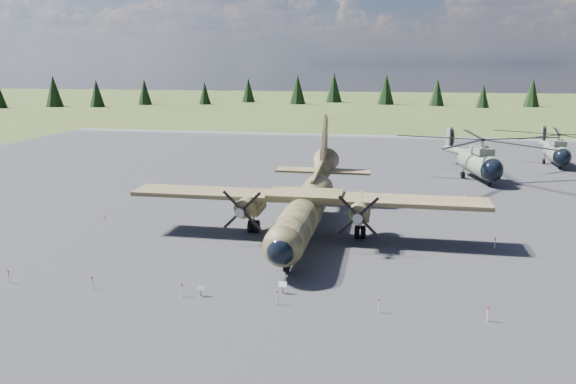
# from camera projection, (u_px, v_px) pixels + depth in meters

# --- Properties ---
(ground) EXTENTS (500.00, 500.00, 0.00)m
(ground) POSITION_uv_depth(u_px,v_px,m) (287.00, 236.00, 46.81)
(ground) COLOR #4A5525
(ground) RESTS_ON ground
(apron) EXTENTS (120.00, 120.00, 0.04)m
(apron) POSITION_uv_depth(u_px,v_px,m) (306.00, 207.00, 56.38)
(apron) COLOR slate
(apron) RESTS_ON ground
(transport_plane) EXTENTS (29.02, 26.44, 9.61)m
(transport_plane) POSITION_uv_depth(u_px,v_px,m) (307.00, 202.00, 46.92)
(transport_plane) COLOR #363A1F
(transport_plane) RESTS_ON ground
(helicopter_near) EXTENTS (24.89, 26.28, 5.27)m
(helicopter_near) POSITION_uv_depth(u_px,v_px,m) (480.00, 150.00, 68.39)
(helicopter_near) COLOR gray
(helicopter_near) RESTS_ON ground
(helicopter_mid) EXTENTS (18.85, 21.71, 4.60)m
(helicopter_mid) POSITION_uv_depth(u_px,v_px,m) (557.00, 143.00, 78.35)
(helicopter_mid) COLOR gray
(helicopter_mid) RESTS_ON ground
(info_placard_left) EXTENTS (0.49, 0.28, 0.72)m
(info_placard_left) POSITION_uv_depth(u_px,v_px,m) (201.00, 289.00, 34.61)
(info_placard_left) COLOR gray
(info_placard_left) RESTS_ON ground
(info_placard_right) EXTENTS (0.51, 0.23, 0.79)m
(info_placard_right) POSITION_uv_depth(u_px,v_px,m) (283.00, 285.00, 35.03)
(info_placard_right) COLOR gray
(info_placard_right) RESTS_ON ground
(barrier_fence) EXTENTS (33.12, 29.62, 0.85)m
(barrier_fence) POSITION_uv_depth(u_px,v_px,m) (282.00, 230.00, 46.70)
(barrier_fence) COLOR white
(barrier_fence) RESTS_ON ground
(treeline) EXTENTS (339.44, 339.65, 10.93)m
(treeline) POSITION_uv_depth(u_px,v_px,m) (266.00, 188.00, 43.17)
(treeline) COLOR black
(treeline) RESTS_ON ground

